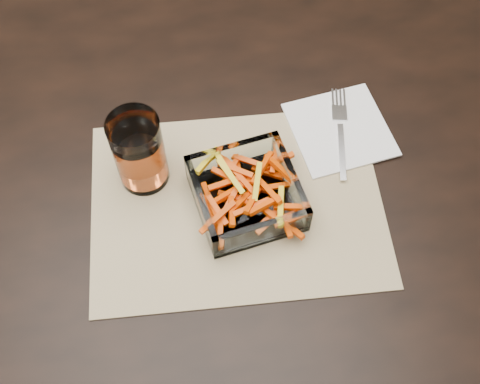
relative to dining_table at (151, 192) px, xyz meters
name	(u,v)px	position (x,y,z in m)	size (l,w,h in m)	color
dining_table	(151,192)	(0.00, 0.00, 0.00)	(1.60, 0.90, 0.75)	black
placemat	(237,203)	(0.14, -0.09, 0.09)	(0.45, 0.33, 0.00)	tan
glass_bowl	(247,195)	(0.15, -0.09, 0.12)	(0.17, 0.17, 0.06)	white
tumbler	(139,153)	(0.00, -0.02, 0.15)	(0.08, 0.08, 0.14)	white
napkin	(340,129)	(0.33, 0.02, 0.09)	(0.15, 0.15, 0.00)	white
fork	(340,129)	(0.33, 0.01, 0.10)	(0.05, 0.18, 0.00)	silver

